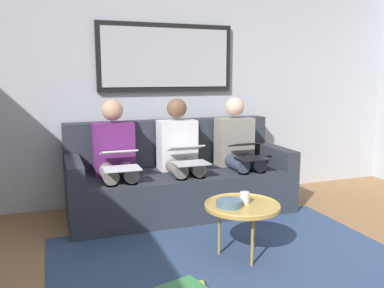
{
  "coord_description": "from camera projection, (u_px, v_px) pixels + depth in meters",
  "views": [
    {
      "loc": [
        1.22,
        1.7,
        1.36
      ],
      "look_at": [
        0.0,
        -1.7,
        0.75
      ],
      "focal_mm": 37.79,
      "sensor_mm": 36.0,
      "label": 1
    }
  ],
  "objects": [
    {
      "name": "person_left",
      "position": [
        238.0,
        149.0,
        4.23
      ],
      "size": [
        0.38,
        0.58,
        1.14
      ],
      "color": "gray",
      "rests_on": "couch"
    },
    {
      "name": "laptop_black",
      "position": [
        249.0,
        150.0,
        4.0
      ],
      "size": [
        0.31,
        0.36,
        0.15
      ],
      "color": "black"
    },
    {
      "name": "framed_mirror",
      "position": [
        166.0,
        58.0,
        4.28
      ],
      "size": [
        1.47,
        0.05,
        0.71
      ],
      "color": "black"
    },
    {
      "name": "laptop_silver",
      "position": [
        188.0,
        155.0,
        3.79
      ],
      "size": [
        0.32,
        0.38,
        0.16
      ],
      "color": "silver"
    },
    {
      "name": "area_rug",
      "position": [
        231.0,
        261.0,
        3.0
      ],
      "size": [
        2.6,
        1.8,
        0.01
      ],
      "primitive_type": "cube",
      "color": "#33476B",
      "rests_on": "ground_plane"
    },
    {
      "name": "coffee_table",
      "position": [
        242.0,
        206.0,
        3.02
      ],
      "size": [
        0.57,
        0.57,
        0.42
      ],
      "color": "tan",
      "rests_on": "ground_plane"
    },
    {
      "name": "person_right",
      "position": [
        116.0,
        157.0,
        3.8
      ],
      "size": [
        0.38,
        0.58,
        1.14
      ],
      "color": "#66236B",
      "rests_on": "couch"
    },
    {
      "name": "cup",
      "position": [
        245.0,
        198.0,
        3.03
      ],
      "size": [
        0.07,
        0.07,
        0.09
      ],
      "primitive_type": "cylinder",
      "color": "silver",
      "rests_on": "coffee_table"
    },
    {
      "name": "couch",
      "position": [
        178.0,
        180.0,
        4.13
      ],
      "size": [
        2.2,
        0.9,
        0.9
      ],
      "color": "#2D333D",
      "rests_on": "ground_plane"
    },
    {
      "name": "person_middle",
      "position": [
        180.0,
        152.0,
        4.01
      ],
      "size": [
        0.38,
        0.58,
        1.14
      ],
      "color": "silver",
      "rests_on": "couch"
    },
    {
      "name": "wall_rear",
      "position": [
        164.0,
        81.0,
        4.41
      ],
      "size": [
        6.0,
        0.12,
        2.6
      ],
      "primitive_type": "cube",
      "color": "#B7BCC6",
      "rests_on": "ground_plane"
    },
    {
      "name": "bowl",
      "position": [
        229.0,
        203.0,
        2.97
      ],
      "size": [
        0.19,
        0.19,
        0.05
      ],
      "primitive_type": "cylinder",
      "color": "slate",
      "rests_on": "coffee_table"
    },
    {
      "name": "laptop_white",
      "position": [
        120.0,
        159.0,
        3.57
      ],
      "size": [
        0.32,
        0.37,
        0.16
      ],
      "color": "white"
    }
  ]
}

